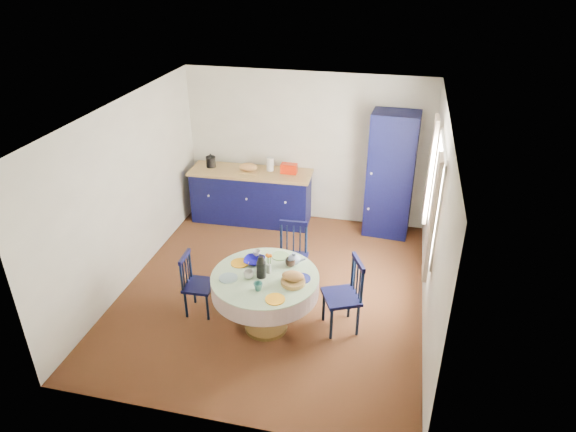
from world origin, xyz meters
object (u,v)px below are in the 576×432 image
pantry_cabinet (391,175)px  chair_far (292,256)px  mug_a (249,274)px  kitchen_counter (251,195)px  mug_d (257,254)px  dining_table (266,284)px  mug_b (258,287)px  mug_c (291,262)px  chair_right (345,295)px  chair_left (196,284)px  cobalt_bowl (254,261)px

pantry_cabinet → chair_far: size_ratio=2.14×
mug_a → chair_far: bearing=74.3°
mug_a → kitchen_counter: bearing=106.2°
kitchen_counter → mug_d: (0.77, -2.30, 0.35)m
kitchen_counter → pantry_cabinet: 2.33m
dining_table → mug_b: size_ratio=12.25×
mug_d → mug_c: bearing=-11.7°
mug_a → chair_right: bearing=15.5°
chair_right → mug_c: bearing=-118.4°
mug_b → mug_c: 0.61m
chair_left → chair_right: (1.86, 0.10, 0.07)m
kitchen_counter → mug_a: size_ratio=17.67×
mug_b → chair_left: bearing=156.1°
kitchen_counter → mug_d: bearing=-73.4°
dining_table → chair_left: 0.98m
dining_table → mug_a: dining_table is taller
mug_a → mug_c: size_ratio=0.90×
chair_far → mug_b: 1.28m
mug_b → dining_table: bearing=88.0°
chair_right → mug_c: (-0.68, 0.05, 0.33)m
dining_table → mug_b: 0.34m
chair_far → mug_d: bearing=-122.4°
chair_left → cobalt_bowl: size_ratio=3.30×
chair_right → cobalt_bowl: (-1.12, 0.01, 0.31)m
kitchen_counter → dining_table: (0.98, -2.67, 0.18)m
chair_far → chair_right: 1.08m
dining_table → chair_right: 0.96m
mug_a → mug_b: (0.17, -0.21, 0.00)m
mug_a → mug_b: bearing=-50.3°
mug_d → cobalt_bowl: size_ratio=0.40×
chair_left → mug_d: 0.87m
mug_b → mug_d: 0.69m
chair_far → mug_b: chair_far is taller
mug_b → cobalt_bowl: 0.56m
chair_far → chair_right: bearing=-44.8°
dining_table → kitchen_counter: bearing=110.2°
chair_right → cobalt_bowl: chair_right is taller
chair_far → mug_a: 1.11m
kitchen_counter → mug_d: size_ratio=20.11×
chair_far → cobalt_bowl: bearing=-117.0°
mug_d → cobalt_bowl: mug_d is taller
dining_table → chair_far: bearing=83.7°
chair_far → mug_d: chair_far is taller
pantry_cabinet → mug_a: bearing=-113.3°
cobalt_bowl → pantry_cabinet: bearing=59.7°
kitchen_counter → mug_d: 2.46m
mug_b → cobalt_bowl: size_ratio=0.41×
kitchen_counter → mug_c: size_ratio=15.88×
chair_right → dining_table: bearing=-100.5°
mug_b → mug_d: mug_b is taller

